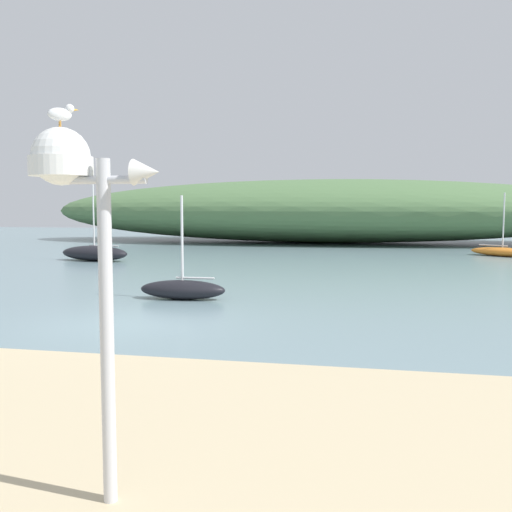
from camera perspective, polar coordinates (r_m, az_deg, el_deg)
name	(u,v)px	position (r m, az deg, el deg)	size (l,w,h in m)	color
ground_plane	(133,323)	(13.96, -12.38, -6.65)	(120.00, 120.00, 0.00)	gray
distant_hill	(322,211)	(45.65, 6.75, 4.56)	(45.64, 13.46, 5.03)	#517547
mast_structure	(75,194)	(5.04, -17.92, 5.99)	(1.15, 0.53, 3.25)	silver
seagull_on_radar	(61,113)	(5.16, -19.15, 13.53)	(0.23, 0.23, 0.20)	orange
sailboat_east_reach	(94,253)	(30.60, -16.07, 0.30)	(4.09, 1.99, 5.09)	black
sailboat_near_shore	(502,252)	(35.10, 23.72, 0.42)	(3.65, 3.07, 3.63)	orange
sailboat_far_left	(183,289)	(17.22, -7.45, -3.34)	(2.67, 0.91, 3.14)	black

